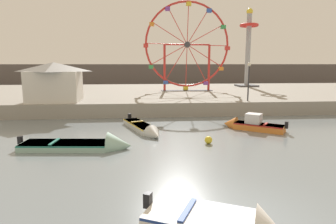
# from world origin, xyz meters

# --- Properties ---
(ground_plane) EXTENTS (240.00, 240.00, 0.00)m
(ground_plane) POSITION_xyz_m (0.00, 0.00, 0.00)
(ground_plane) COLOR slate
(quay_promenade) EXTENTS (110.00, 23.45, 1.22)m
(quay_promenade) POSITION_xyz_m (0.00, 28.09, 0.61)
(quay_promenade) COLOR gray
(quay_promenade) RESTS_ON ground_plane
(distant_town_skyline) EXTENTS (140.00, 3.00, 4.40)m
(distant_town_skyline) POSITION_xyz_m (0.00, 54.03, 2.20)
(distant_town_skyline) COLOR #564C47
(distant_town_skyline) RESTS_ON ground_plane
(motorboat_pale_grey) EXTENTS (2.90, 5.66, 1.04)m
(motorboat_pale_grey) POSITION_xyz_m (-2.97, 11.24, 0.22)
(motorboat_pale_grey) COLOR silver
(motorboat_pale_grey) RESTS_ON ground_plane
(motorboat_seafoam) EXTENTS (6.14, 2.05, 1.48)m
(motorboat_seafoam) POSITION_xyz_m (-5.92, 7.53, 0.20)
(motorboat_seafoam) COLOR #93BCAD
(motorboat_seafoam) RESTS_ON ground_plane
(motorboat_orange_hull) EXTENTS (4.06, 3.38, 1.46)m
(motorboat_orange_hull) POSITION_xyz_m (4.36, 11.37, 0.34)
(motorboat_orange_hull) COLOR orange
(motorboat_orange_hull) RESTS_ON ground_plane
(ferris_wheel_red_frame) EXTENTS (10.52, 1.20, 10.69)m
(ferris_wheel_red_frame) POSITION_xyz_m (2.37, 27.65, 6.59)
(ferris_wheel_red_frame) COLOR red
(ferris_wheel_red_frame) RESTS_ON quay_promenade
(drop_tower_steel_tower) EXTENTS (2.80, 2.80, 11.04)m
(drop_tower_steel_tower) POSITION_xyz_m (12.17, 33.69, 6.87)
(drop_tower_steel_tower) COLOR #999EA3
(drop_tower_steel_tower) RESTS_ON quay_promenade
(carnival_booth_white_ticket) EXTENTS (4.85, 4.13, 3.44)m
(carnival_booth_white_ticket) POSITION_xyz_m (-10.80, 18.57, 3.01)
(carnival_booth_white_ticket) COLOR silver
(carnival_booth_white_ticket) RESTS_ON quay_promenade
(promenade_lamp_near) EXTENTS (0.32, 0.32, 3.40)m
(promenade_lamp_near) POSITION_xyz_m (6.37, 17.37, 3.49)
(promenade_lamp_near) COLOR #2D2D33
(promenade_lamp_near) RESTS_ON quay_promenade
(mooring_buoy_orange) EXTENTS (0.44, 0.44, 0.44)m
(mooring_buoy_orange) POSITION_xyz_m (0.66, 7.98, 0.22)
(mooring_buoy_orange) COLOR yellow
(mooring_buoy_orange) RESTS_ON ground_plane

